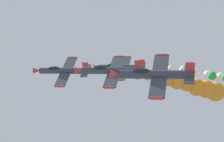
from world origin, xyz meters
TOP-DOWN VIEW (x-y plane):
  - airplane_lead at (4.98, 9.87)m, footprint 8.30×10.35m
  - smoke_trail_lead at (7.64, -11.99)m, footprint 6.38×21.95m
  - airplane_left_inner at (-4.45, -0.68)m, footprint 8.57×10.35m
  - airplane_right_inner at (14.64, 1.19)m, footprint 8.60×10.35m
  - airplane_left_outer at (-15.27, -8.33)m, footprint 8.27×10.35m

SIDE VIEW (x-z plane):
  - smoke_trail_lead at x=7.64m, z-range 68.51..74.50m
  - airplane_lead at x=4.98m, z-range 71.28..76.65m
  - airplane_left_outer at x=-15.27m, z-range 71.56..76.98m
  - airplane_left_inner at x=-4.45m, z-range 71.91..76.80m
  - airplane_right_inner at x=14.64m, z-range 71.95..76.77m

